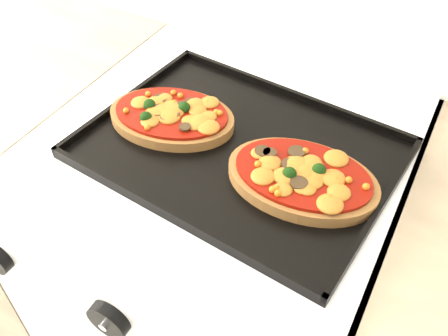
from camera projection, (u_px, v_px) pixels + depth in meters
The scene contains 6 objects.
stove at pixel (224, 289), 1.14m from camera, with size 0.60×0.60×0.91m, color white.
control_panel at pixel (112, 305), 0.67m from camera, with size 0.60×0.02×0.09m, color white.
knob_center at pixel (109, 320), 0.65m from camera, with size 0.06×0.06×0.02m, color black.
baking_tray at pixel (239, 148), 0.79m from camera, with size 0.47×0.35×0.02m, color black.
pizza_left at pixel (172, 115), 0.83m from camera, with size 0.21×0.15×0.03m, color brown, non-canonical shape.
pizza_right at pixel (302, 176), 0.73m from camera, with size 0.23×0.15×0.03m, color brown, non-canonical shape.
Camera 1 is at (0.31, 1.15, 1.45)m, focal length 40.00 mm.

